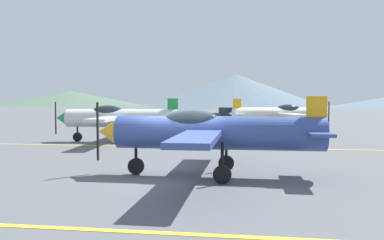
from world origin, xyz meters
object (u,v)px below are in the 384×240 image
Objects in this scene: airplane_near at (209,131)px; car_sedan at (234,115)px; airplane_mid at (117,117)px; airplane_far at (281,114)px.

car_sedan is at bearing 90.36° from airplane_near.
car_sedan is (-0.17, 27.25, -0.51)m from airplane_near.
airplane_mid reaches higher than car_sedan.
airplane_far is 1.74× the size of car_sedan.
airplane_mid is (-5.99, 9.16, 0.00)m from airplane_near.
airplane_mid is at bearing -107.83° from car_sedan.
airplane_mid is at bearing -143.80° from airplane_far.
airplane_far is at bearing -72.31° from car_sedan.
airplane_far is (9.39, 6.88, 0.00)m from airplane_mid.
airplane_near and airplane_mid have the same top height.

